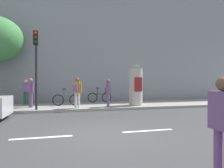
{
  "coord_description": "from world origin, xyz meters",
  "views": [
    {
      "loc": [
        -1.19,
        -6.39,
        1.67
      ],
      "look_at": [
        0.97,
        2.0,
        1.58
      ],
      "focal_mm": 32.71,
      "sensor_mm": 36.0,
      "label": 1
    }
  ],
  "objects_px": {
    "traffic_light": "(36,57)",
    "bicycle_upright": "(67,99)",
    "pedestrian_in_dark_shirt": "(26,90)",
    "pedestrian_in_light_jacket": "(77,90)",
    "poster_column": "(136,84)",
    "pedestrian_in_red_top": "(108,91)",
    "pedestrian_with_backpack": "(224,120)",
    "pedestrian_tallest": "(31,90)",
    "bicycle_leaning": "(100,97)"
  },
  "relations": [
    {
      "from": "pedestrian_in_red_top",
      "to": "pedestrian_in_light_jacket",
      "type": "distance_m",
      "value": 1.89
    },
    {
      "from": "pedestrian_with_backpack",
      "to": "pedestrian_in_light_jacket",
      "type": "relative_size",
      "value": 1.0
    },
    {
      "from": "poster_column",
      "to": "pedestrian_in_dark_shirt",
      "type": "xyz_separation_m",
      "value": [
        -6.96,
        2.12,
        -0.37
      ]
    },
    {
      "from": "pedestrian_in_light_jacket",
      "to": "poster_column",
      "type": "bearing_deg",
      "value": 8.95
    },
    {
      "from": "traffic_light",
      "to": "pedestrian_in_light_jacket",
      "type": "xyz_separation_m",
      "value": [
        2.2,
        0.2,
        -1.81
      ]
    },
    {
      "from": "traffic_light",
      "to": "pedestrian_with_backpack",
      "type": "height_order",
      "value": "traffic_light"
    },
    {
      "from": "traffic_light",
      "to": "bicycle_upright",
      "type": "xyz_separation_m",
      "value": [
        1.66,
        1.69,
        -2.47
      ]
    },
    {
      "from": "pedestrian_in_red_top",
      "to": "bicycle_leaning",
      "type": "bearing_deg",
      "value": 89.75
    },
    {
      "from": "pedestrian_with_backpack",
      "to": "bicycle_leaning",
      "type": "xyz_separation_m",
      "value": [
        0.26,
        12.07,
        -0.51
      ]
    },
    {
      "from": "traffic_light",
      "to": "pedestrian_in_light_jacket",
      "type": "height_order",
      "value": "traffic_light"
    },
    {
      "from": "traffic_light",
      "to": "pedestrian_in_light_jacket",
      "type": "bearing_deg",
      "value": 5.25
    },
    {
      "from": "pedestrian_in_red_top",
      "to": "pedestrian_tallest",
      "type": "distance_m",
      "value": 4.63
    },
    {
      "from": "poster_column",
      "to": "pedestrian_in_red_top",
      "type": "height_order",
      "value": "poster_column"
    },
    {
      "from": "pedestrian_with_backpack",
      "to": "pedestrian_in_light_jacket",
      "type": "height_order",
      "value": "pedestrian_in_light_jacket"
    },
    {
      "from": "pedestrian_in_red_top",
      "to": "pedestrian_tallest",
      "type": "xyz_separation_m",
      "value": [
        -4.53,
        0.98,
        0.05
      ]
    },
    {
      "from": "traffic_light",
      "to": "pedestrian_in_red_top",
      "type": "relative_size",
      "value": 2.54
    },
    {
      "from": "pedestrian_in_red_top",
      "to": "bicycle_leaning",
      "type": "xyz_separation_m",
      "value": [
        0.01,
        2.8,
        -0.59
      ]
    },
    {
      "from": "poster_column",
      "to": "bicycle_leaning",
      "type": "height_order",
      "value": "poster_column"
    },
    {
      "from": "pedestrian_in_light_jacket",
      "to": "pedestrian_in_dark_shirt",
      "type": "xyz_separation_m",
      "value": [
        -3.14,
        2.73,
        -0.06
      ]
    },
    {
      "from": "pedestrian_in_dark_shirt",
      "to": "bicycle_upright",
      "type": "height_order",
      "value": "pedestrian_in_dark_shirt"
    },
    {
      "from": "bicycle_leaning",
      "to": "pedestrian_in_dark_shirt",
      "type": "bearing_deg",
      "value": -177.13
    },
    {
      "from": "poster_column",
      "to": "pedestrian_in_red_top",
      "type": "relative_size",
      "value": 1.59
    },
    {
      "from": "pedestrian_tallest",
      "to": "pedestrian_in_light_jacket",
      "type": "height_order",
      "value": "pedestrian_in_light_jacket"
    },
    {
      "from": "pedestrian_in_light_jacket",
      "to": "bicycle_leaning",
      "type": "distance_m",
      "value": 3.59
    },
    {
      "from": "traffic_light",
      "to": "bicycle_upright",
      "type": "height_order",
      "value": "traffic_light"
    },
    {
      "from": "poster_column",
      "to": "pedestrian_tallest",
      "type": "bearing_deg",
      "value": 175.11
    },
    {
      "from": "poster_column",
      "to": "pedestrian_in_light_jacket",
      "type": "relative_size",
      "value": 1.52
    },
    {
      "from": "bicycle_leaning",
      "to": "poster_column",
      "type": "bearing_deg",
      "value": -50.83
    },
    {
      "from": "pedestrian_with_backpack",
      "to": "pedestrian_in_light_jacket",
      "type": "bearing_deg",
      "value": 100.14
    },
    {
      "from": "pedestrian_with_backpack",
      "to": "pedestrian_tallest",
      "type": "xyz_separation_m",
      "value": [
        -4.28,
        10.25,
        0.13
      ]
    },
    {
      "from": "bicycle_upright",
      "to": "pedestrian_in_dark_shirt",
      "type": "bearing_deg",
      "value": 154.51
    },
    {
      "from": "poster_column",
      "to": "pedestrian_tallest",
      "type": "distance_m",
      "value": 6.51
    },
    {
      "from": "bicycle_leaning",
      "to": "pedestrian_tallest",
      "type": "bearing_deg",
      "value": -158.14
    },
    {
      "from": "pedestrian_in_red_top",
      "to": "pedestrian_in_light_jacket",
      "type": "relative_size",
      "value": 0.96
    },
    {
      "from": "pedestrian_in_dark_shirt",
      "to": "bicycle_leaning",
      "type": "height_order",
      "value": "pedestrian_in_dark_shirt"
    },
    {
      "from": "traffic_light",
      "to": "pedestrian_in_red_top",
      "type": "distance_m",
      "value": 4.51
    },
    {
      "from": "pedestrian_in_dark_shirt",
      "to": "bicycle_upright",
      "type": "xyz_separation_m",
      "value": [
        2.6,
        -1.24,
        -0.59
      ]
    },
    {
      "from": "traffic_light",
      "to": "bicycle_leaning",
      "type": "relative_size",
      "value": 2.39
    },
    {
      "from": "pedestrian_tallest",
      "to": "pedestrian_in_dark_shirt",
      "type": "distance_m",
      "value": 1.64
    },
    {
      "from": "pedestrian_tallest",
      "to": "bicycle_leaning",
      "type": "xyz_separation_m",
      "value": [
        4.54,
        1.82,
        -0.64
      ]
    },
    {
      "from": "pedestrian_with_backpack",
      "to": "pedestrian_in_red_top",
      "type": "xyz_separation_m",
      "value": [
        0.25,
        9.27,
        0.08
      ]
    },
    {
      "from": "traffic_light",
      "to": "pedestrian_tallest",
      "type": "relative_size",
      "value": 2.43
    },
    {
      "from": "traffic_light",
      "to": "pedestrian_in_red_top",
      "type": "bearing_deg",
      "value": 5.31
    },
    {
      "from": "traffic_light",
      "to": "poster_column",
      "type": "relative_size",
      "value": 1.59
    },
    {
      "from": "pedestrian_in_light_jacket",
      "to": "bicycle_leaning",
      "type": "xyz_separation_m",
      "value": [
        1.89,
        2.98,
        -0.65
      ]
    },
    {
      "from": "traffic_light",
      "to": "pedestrian_tallest",
      "type": "height_order",
      "value": "traffic_light"
    },
    {
      "from": "pedestrian_tallest",
      "to": "pedestrian_with_backpack",
      "type": "bearing_deg",
      "value": -67.35
    },
    {
      "from": "bicycle_leaning",
      "to": "bicycle_upright",
      "type": "distance_m",
      "value": 2.85
    },
    {
      "from": "pedestrian_in_light_jacket",
      "to": "pedestrian_in_red_top",
      "type": "bearing_deg",
      "value": 5.38
    },
    {
      "from": "pedestrian_in_red_top",
      "to": "pedestrian_in_dark_shirt",
      "type": "height_order",
      "value": "same"
    }
  ]
}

